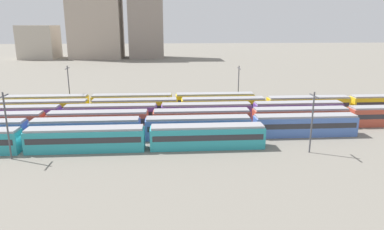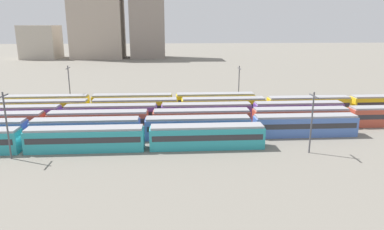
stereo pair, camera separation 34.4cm
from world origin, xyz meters
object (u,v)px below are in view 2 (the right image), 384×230
Objects in this scene: train_track_3 at (159,113)px; train_track_1 at (143,128)px; catenary_pole_0 at (6,122)px; catenary_pole_1 at (69,85)px; train_track_4 at (266,105)px; train_track_5 at (133,102)px; catenary_pole_2 at (312,120)px; catenary_pole_3 at (239,84)px; train_track_0 at (85,139)px; train_track_2 at (201,119)px.

train_track_1 is at bearing -103.89° from train_track_3.
catenary_pole_1 is at bearing 89.53° from catenary_pole_0.
train_track_3 is at bearing -167.34° from train_track_4.
train_track_5 is 5.91× the size of catenary_pole_2.
catenary_pole_1 is (-20.91, 13.46, 3.62)m from train_track_3.
train_track_0 is at bearing -135.65° from catenary_pole_3.
catenary_pole_0 is 1.00× the size of catenary_pole_1.
catenary_pole_2 reaches higher than train_track_3.
train_track_2 is at bearing -32.86° from catenary_pole_1.
train_track_3 is 12.14m from train_track_5.
train_track_2 is at bearing -119.84° from catenary_pole_3.
catenary_pole_1 is (0.26, 31.82, 0.01)m from catenary_pole_0.
train_track_0 is at bearing 174.61° from catenary_pole_2.
catenary_pole_2 is at bearing -0.62° from catenary_pole_0.
train_track_1 is 0.80× the size of train_track_2.
catenary_pole_1 reaches higher than train_track_5.
catenary_pole_0 is at bearing -117.39° from train_track_5.
catenary_pole_3 is at bearing 44.35° from train_track_0.
train_track_1 is 1.34× the size of train_track_5.
catenary_pole_0 reaches higher than train_track_0.
catenary_pole_0 reaches higher than train_track_1.
train_track_2 is at bearing -47.59° from train_track_5.
train_track_2 is 0.83× the size of train_track_4.
catenary_pole_0 is (-21.17, -18.36, 3.61)m from train_track_3.
train_track_1 and train_track_4 have the same top height.
train_track_1 is 7.76× the size of catenary_pole_3.
train_track_3 is 7.51× the size of catenary_pole_1.
train_track_1 is at bearing -148.76° from train_track_4.
catenary_pole_3 is (-4.54, 8.12, 3.45)m from train_track_4.
train_track_3 is at bearing -144.40° from catenary_pole_3.
train_track_1 is at bearing -79.92° from train_track_5.
train_track_1 is at bearing -153.77° from train_track_2.
catenary_pole_1 is at bearing 143.85° from catenary_pole_2.
train_track_3 is at bearing 76.11° from train_track_1.
train_track_3 is 7.91× the size of catenary_pole_2.
catenary_pole_3 reaches higher than train_track_4.
train_track_4 is at bearing 90.39° from catenary_pole_2.
train_track_5 is (-29.41, 5.20, -0.00)m from train_track_4.
catenary_pole_2 is (44.22, -32.30, -0.26)m from catenary_pole_1.
catenary_pole_0 is at bearing -155.71° from train_track_2.
train_track_5 is at bearing 79.73° from train_track_0.
catenary_pole_1 reaches higher than train_track_2.
train_track_5 is at bearing -11.82° from catenary_pole_1.
catenary_pole_0 is (-14.90, -28.76, 3.61)m from train_track_5.
train_track_2 is 21.13m from train_track_5.
train_track_2 is 1.68× the size of train_track_5.
catenary_pole_1 reaches higher than catenary_pole_2.
train_track_0 is 26.42m from train_track_5.
catenary_pole_2 reaches higher than train_track_1.
catenary_pole_1 is at bearing 168.18° from train_track_5.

